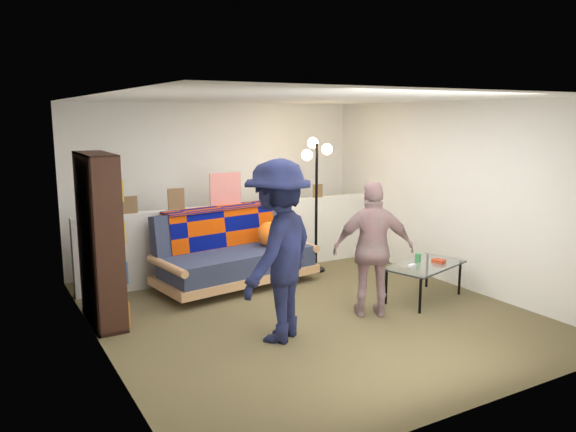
# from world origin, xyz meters

# --- Properties ---
(ground) EXTENTS (5.00, 5.00, 0.00)m
(ground) POSITION_xyz_m (0.00, 0.00, 0.00)
(ground) COLOR brown
(ground) RESTS_ON ground
(room_shell) EXTENTS (4.60, 5.05, 2.45)m
(room_shell) POSITION_xyz_m (0.00, 0.47, 1.67)
(room_shell) COLOR silver
(room_shell) RESTS_ON ground
(half_wall_ledge) EXTENTS (4.45, 0.15, 1.00)m
(half_wall_ledge) POSITION_xyz_m (0.00, 1.80, 0.50)
(half_wall_ledge) COLOR silver
(half_wall_ledge) RESTS_ON ground
(ledge_decor) EXTENTS (2.97, 0.02, 0.45)m
(ledge_decor) POSITION_xyz_m (-0.23, 1.78, 1.18)
(ledge_decor) COLOR brown
(ledge_decor) RESTS_ON half_wall_ledge
(futon_sofa) EXTENTS (2.20, 1.27, 0.90)m
(futon_sofa) POSITION_xyz_m (-0.28, 1.33, 0.42)
(futon_sofa) COLOR tan
(futon_sofa) RESTS_ON ground
(bookshelf) EXTENTS (0.31, 0.92, 1.84)m
(bookshelf) POSITION_xyz_m (-2.08, 0.79, 0.86)
(bookshelf) COLOR black
(bookshelf) RESTS_ON ground
(coffee_table) EXTENTS (1.16, 0.85, 0.54)m
(coffee_table) POSITION_xyz_m (1.48, -0.35, 0.41)
(coffee_table) COLOR black
(coffee_table) RESTS_ON ground
(floor_lamp) EXTENTS (0.44, 0.34, 1.91)m
(floor_lamp) POSITION_xyz_m (1.03, 1.41, 1.35)
(floor_lamp) COLOR black
(floor_lamp) RESTS_ON ground
(person_left) EXTENTS (1.34, 1.23, 1.81)m
(person_left) POSITION_xyz_m (-0.65, -0.54, 0.91)
(person_left) COLOR black
(person_left) RESTS_ON ground
(person_right) EXTENTS (0.96, 0.75, 1.52)m
(person_right) POSITION_xyz_m (0.59, -0.48, 0.76)
(person_right) COLOR tan
(person_right) RESTS_ON ground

